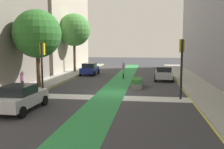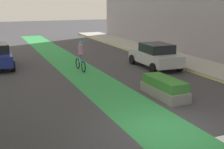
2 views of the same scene
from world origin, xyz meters
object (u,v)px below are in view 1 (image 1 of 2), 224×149
(pedestrian_sidewalk_left_a, at_px, (22,80))
(median_planter, at_px, (137,83))
(car_silver_right_far, at_px, (164,73))
(car_white_left_near, at_px, (20,98))
(cyclist_in_lane, at_px, (123,70))
(street_tree_near, at_px, (37,34))
(street_tree_far, at_px, (74,30))
(traffic_signal_near_right, at_px, (182,57))
(car_blue_left_far, at_px, (90,69))
(traffic_signal_near_left, at_px, (42,58))

(pedestrian_sidewalk_left_a, bearing_deg, median_planter, 17.94)
(car_silver_right_far, bearing_deg, pedestrian_sidewalk_left_a, -145.92)
(car_white_left_near, xyz_separation_m, median_planter, (6.64, 9.46, -0.40))
(car_white_left_near, relative_size, cyclist_in_lane, 2.28)
(cyclist_in_lane, xyz_separation_m, street_tree_near, (-6.89, -8.31, 3.95))
(car_silver_right_far, distance_m, median_planter, 5.99)
(street_tree_near, height_order, street_tree_far, street_tree_far)
(car_silver_right_far, height_order, cyclist_in_lane, cyclist_in_lane)
(traffic_signal_near_right, xyz_separation_m, street_tree_near, (-12.18, 2.66, 1.86))
(car_silver_right_far, height_order, street_tree_near, street_tree_near)
(street_tree_far, bearing_deg, car_silver_right_far, -27.86)
(traffic_signal_near_right, xyz_separation_m, pedestrian_sidewalk_left_a, (-13.14, 1.47, -2.12))
(car_blue_left_far, bearing_deg, car_silver_right_far, -22.81)
(street_tree_near, bearing_deg, car_blue_left_far, 79.33)
(traffic_signal_near_right, xyz_separation_m, traffic_signal_near_left, (-10.87, 0.57, -0.17))
(traffic_signal_near_right, xyz_separation_m, median_planter, (-3.39, 4.62, -2.65))
(traffic_signal_near_right, relative_size, street_tree_far, 0.53)
(traffic_signal_near_right, xyz_separation_m, car_blue_left_far, (-10.07, 13.90, -2.25))
(cyclist_in_lane, height_order, street_tree_near, street_tree_near)
(car_silver_right_far, distance_m, pedestrian_sidewalk_left_a, 15.11)
(pedestrian_sidewalk_left_a, height_order, street_tree_near, street_tree_near)
(street_tree_far, bearing_deg, street_tree_near, -87.15)
(street_tree_near, bearing_deg, car_silver_right_far, 32.19)
(median_planter, bearing_deg, street_tree_far, 128.85)
(car_white_left_near, height_order, median_planter, car_white_left_near)
(car_silver_right_far, height_order, pedestrian_sidewalk_left_a, pedestrian_sidewalk_left_a)
(car_silver_right_far, xyz_separation_m, car_blue_left_far, (-9.43, 3.97, 0.00))
(traffic_signal_near_left, bearing_deg, street_tree_far, 97.19)
(traffic_signal_near_right, relative_size, traffic_signal_near_left, 1.06)
(car_silver_right_far, relative_size, street_tree_far, 0.52)
(pedestrian_sidewalk_left_a, relative_size, street_tree_far, 0.19)
(cyclist_in_lane, relative_size, median_planter, 0.70)
(traffic_signal_near_left, bearing_deg, street_tree_near, 122.12)
(traffic_signal_near_left, height_order, car_silver_right_far, traffic_signal_near_left)
(cyclist_in_lane, xyz_separation_m, median_planter, (1.91, -6.34, -0.57))
(car_white_left_near, distance_m, car_blue_left_far, 18.74)
(traffic_signal_near_right, height_order, street_tree_far, street_tree_far)
(traffic_signal_near_left, bearing_deg, traffic_signal_near_right, -2.99)
(car_white_left_near, bearing_deg, traffic_signal_near_left, 98.88)
(car_white_left_near, xyz_separation_m, pedestrian_sidewalk_left_a, (-3.12, 6.30, 0.14))
(car_white_left_near, distance_m, street_tree_far, 22.06)
(median_planter, bearing_deg, car_blue_left_far, 125.77)
(car_silver_right_far, bearing_deg, median_planter, -117.42)
(pedestrian_sidewalk_left_a, bearing_deg, cyclist_in_lane, 50.42)
(cyclist_in_lane, bearing_deg, street_tree_far, 144.35)
(traffic_signal_near_right, bearing_deg, cyclist_in_lane, 115.76)
(traffic_signal_near_right, bearing_deg, street_tree_far, 128.12)
(traffic_signal_near_left, bearing_deg, car_silver_right_far, 42.45)
(pedestrian_sidewalk_left_a, bearing_deg, street_tree_near, 51.17)
(median_planter, bearing_deg, car_white_left_near, -125.06)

